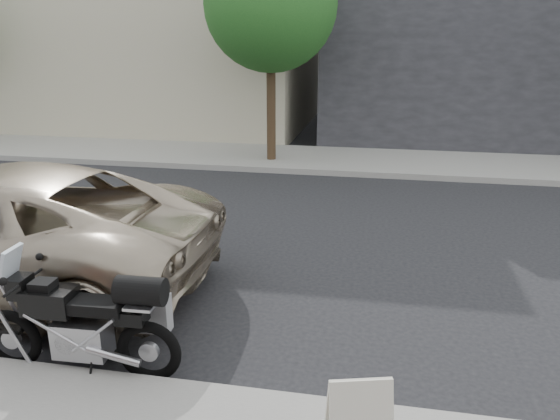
% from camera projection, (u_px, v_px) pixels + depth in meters
% --- Properties ---
extents(ground, '(120.00, 120.00, 0.00)m').
position_uv_depth(ground, '(315.00, 250.00, 9.10)').
color(ground, black).
rests_on(ground, ground).
extents(far_sidewalk, '(44.00, 3.00, 0.15)m').
position_uv_depth(far_sidewalk, '(345.00, 161.00, 15.15)').
color(far_sidewalk, gray).
rests_on(far_sidewalk, ground).
extents(far_building_cream, '(14.00, 11.00, 8.00)m').
position_uv_depth(far_building_cream, '(140.00, 19.00, 22.08)').
color(far_building_cream, '#B5AD90').
rests_on(far_building_cream, ground).
extents(street_tree_mid, '(3.40, 3.40, 5.70)m').
position_uv_depth(street_tree_mid, '(271.00, 4.00, 13.78)').
color(street_tree_mid, '#3B2B1B').
rests_on(street_tree_mid, far_sidewalk).
extents(motorcycle, '(2.24, 0.77, 1.41)m').
position_uv_depth(motorcycle, '(91.00, 322.00, 5.63)').
color(motorcycle, black).
rests_on(motorcycle, ground).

